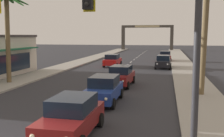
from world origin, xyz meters
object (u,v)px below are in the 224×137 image
object	(u,v)px
sedan_third_in_queue	(104,89)
traffic_signal_mast	(91,13)
sedan_oncoming_far	(113,60)
sedan_parked_mid_kerb	(163,62)
palm_left_second	(7,21)
sedan_lead_at_stop_bar	(72,116)
sedan_fifth_in_queue	(121,76)
sedan_parked_nearest_kerb	(165,56)
town_gateway_arch	(147,34)
palm_right_second	(206,10)

from	to	relation	value
sedan_third_in_queue	traffic_signal_mast	bearing A→B (deg)	-79.96
sedan_oncoming_far	sedan_third_in_queue	bearing A→B (deg)	-80.25
sedan_parked_mid_kerb	palm_left_second	distance (m)	19.66
sedan_third_in_queue	sedan_parked_mid_kerb	world-z (taller)	same
sedan_lead_at_stop_bar	sedan_parked_mid_kerb	xyz separation A→B (m)	(3.46, 24.69, 0.00)
traffic_signal_mast	sedan_parked_mid_kerb	size ratio (longest dim) A/B	2.38
sedan_fifth_in_queue	sedan_parked_mid_kerb	size ratio (longest dim) A/B	1.00
traffic_signal_mast	sedan_lead_at_stop_bar	xyz separation A→B (m)	(-1.34, 1.61, -4.08)
sedan_parked_nearest_kerb	town_gateway_arch	xyz separation A→B (m)	(-5.32, 33.21, 3.71)
traffic_signal_mast	sedan_fifth_in_queue	distance (m)	14.00
palm_right_second	sedan_fifth_in_queue	bearing A→B (deg)	156.00
palm_right_second	palm_left_second	bearing A→B (deg)	173.75
sedan_fifth_in_queue	town_gateway_arch	xyz separation A→B (m)	(-1.79, 55.72, 3.71)
sedan_fifth_in_queue	sedan_parked_nearest_kerb	world-z (taller)	same
sedan_lead_at_stop_bar	sedan_fifth_in_queue	distance (m)	11.73
traffic_signal_mast	town_gateway_arch	xyz separation A→B (m)	(-3.03, 69.05, -0.37)
sedan_parked_mid_kerb	town_gateway_arch	bearing A→B (deg)	96.87
sedan_third_in_queue	sedan_oncoming_far	size ratio (longest dim) A/B	0.99
sedan_fifth_in_queue	sedan_oncoming_far	bearing A→B (deg)	104.12
sedan_parked_mid_kerb	palm_right_second	world-z (taller)	palm_right_second
traffic_signal_mast	sedan_parked_mid_kerb	distance (m)	26.70
palm_left_second	sedan_fifth_in_queue	bearing A→B (deg)	6.09
palm_right_second	town_gateway_arch	size ratio (longest dim) A/B	0.58
sedan_parked_nearest_kerb	town_gateway_arch	size ratio (longest dim) A/B	0.30
sedan_lead_at_stop_bar	sedan_oncoming_far	distance (m)	25.59
sedan_parked_mid_kerb	palm_left_second	world-z (taller)	palm_left_second
traffic_signal_mast	sedan_fifth_in_queue	xyz separation A→B (m)	(-1.24, 13.33, -4.08)
sedan_third_in_queue	sedan_parked_nearest_kerb	xyz separation A→B (m)	(3.61, 28.36, 0.00)
sedan_fifth_in_queue	sedan_parked_mid_kerb	distance (m)	13.39
sedan_oncoming_far	sedan_parked_mid_kerb	bearing A→B (deg)	-5.74
sedan_lead_at_stop_bar	sedan_parked_mid_kerb	size ratio (longest dim) A/B	0.99
sedan_oncoming_far	sedan_parked_nearest_kerb	bearing A→B (deg)	51.83
sedan_lead_at_stop_bar	traffic_signal_mast	bearing A→B (deg)	-50.31
sedan_lead_at_stop_bar	sedan_parked_nearest_kerb	size ratio (longest dim) A/B	1.00
sedan_parked_nearest_kerb	sedan_oncoming_far	bearing A→B (deg)	-128.17
sedan_fifth_in_queue	palm_left_second	distance (m)	10.74
palm_right_second	town_gateway_arch	bearing A→B (deg)	97.81
palm_left_second	palm_right_second	distance (m)	16.01
sedan_oncoming_far	palm_left_second	bearing A→B (deg)	-113.05
sedan_fifth_in_queue	sedan_parked_nearest_kerb	size ratio (longest dim) A/B	1.01
sedan_lead_at_stop_bar	sedan_third_in_queue	size ratio (longest dim) A/B	1.00
sedan_parked_nearest_kerb	sedan_parked_mid_kerb	world-z (taller)	same
traffic_signal_mast	sedan_parked_nearest_kerb	xyz separation A→B (m)	(2.29, 35.84, -4.08)
sedan_parked_mid_kerb	sedan_third_in_queue	bearing A→B (deg)	-100.37
sedan_oncoming_far	sedan_lead_at_stop_bar	bearing A→B (deg)	-82.50
sedan_parked_nearest_kerb	sedan_parked_mid_kerb	bearing A→B (deg)	-90.99
sedan_third_in_queue	sedan_fifth_in_queue	xyz separation A→B (m)	(0.08, 5.86, 0.00)
traffic_signal_mast	palm_left_second	xyz separation A→B (m)	(-10.92, 12.30, 0.45)
sedan_fifth_in_queue	palm_left_second	world-z (taller)	palm_left_second
traffic_signal_mast	sedan_parked_nearest_kerb	size ratio (longest dim) A/B	2.40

